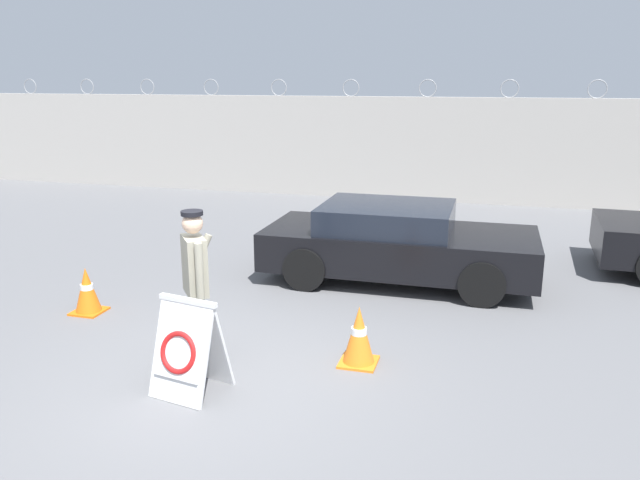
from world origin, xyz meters
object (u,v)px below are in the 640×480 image
(traffic_cone_near, at_px, (359,336))
(barricade_sign, at_px, (187,347))
(security_guard, at_px, (196,279))
(traffic_cone_far, at_px, (87,290))
(parked_car_rear_sedan, at_px, (397,242))

(traffic_cone_near, bearing_deg, barricade_sign, -143.86)
(security_guard, distance_m, traffic_cone_far, 2.61)
(security_guard, xyz_separation_m, traffic_cone_far, (-2.28, 1.07, -0.71))
(security_guard, relative_size, traffic_cone_near, 2.58)
(barricade_sign, distance_m, security_guard, 0.88)
(barricade_sign, bearing_deg, security_guard, 118.22)
(parked_car_rear_sedan, bearing_deg, security_guard, -115.20)
(traffic_cone_far, xyz_separation_m, parked_car_rear_sedan, (4.02, 2.66, 0.32))
(traffic_cone_near, bearing_deg, parked_car_rear_sedan, 91.17)
(security_guard, relative_size, traffic_cone_far, 2.75)
(traffic_cone_near, height_order, parked_car_rear_sedan, parked_car_rear_sedan)
(traffic_cone_near, distance_m, traffic_cone_far, 4.13)
(parked_car_rear_sedan, bearing_deg, traffic_cone_near, -88.92)
(parked_car_rear_sedan, bearing_deg, barricade_sign, -109.30)
(traffic_cone_far, bearing_deg, traffic_cone_near, -7.99)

